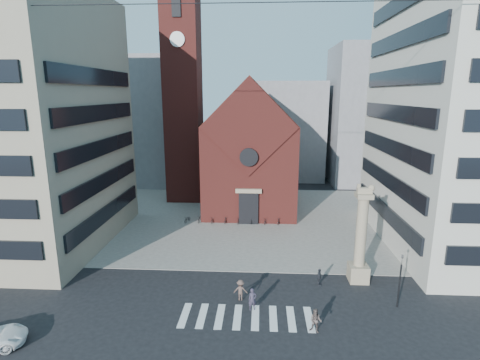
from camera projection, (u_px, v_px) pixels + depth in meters
name	position (u px, v px, depth m)	size (l,w,h in m)	color
ground	(241.00, 295.00, 30.21)	(120.00, 120.00, 0.00)	black
piazza	(249.00, 218.00, 48.68)	(46.00, 30.00, 0.05)	#9A958C
zebra_crossing	(246.00, 317.00, 27.26)	(10.20, 3.20, 0.01)	white
church	(251.00, 151.00, 52.74)	(12.00, 16.65, 18.00)	maroon
campanile	(183.00, 94.00, 54.42)	(5.50, 5.50, 31.20)	maroon
building_left	(13.00, 122.00, 38.32)	(18.00, 20.00, 26.00)	gray
bg_block_left	(143.00, 121.00, 67.72)	(16.00, 14.00, 22.00)	gray
bg_block_mid	(285.00, 130.00, 71.59)	(14.00, 12.00, 18.00)	gray
bg_block_right	(376.00, 116.00, 67.10)	(16.00, 14.00, 24.00)	gray
lion_column	(360.00, 244.00, 31.79)	(1.63, 1.60, 8.68)	gray
traffic_light	(400.00, 280.00, 28.05)	(0.13, 0.16, 4.30)	black
pedestrian_0	(252.00, 299.00, 28.01)	(0.63, 0.41, 1.72)	#342D3F
pedestrian_1	(316.00, 321.00, 25.38)	(0.83, 0.65, 1.71)	#594B47
pedestrian_2	(319.00, 277.00, 31.59)	(0.89, 0.37, 1.52)	#282A30
pedestrian_3	(241.00, 290.00, 29.36)	(1.09, 0.63, 1.69)	brown
scooter_0	(187.00, 219.00, 47.16)	(0.53, 1.51, 0.79)	black
scooter_1	(200.00, 219.00, 47.06)	(0.41, 1.46, 0.88)	black
scooter_2	(213.00, 219.00, 46.98)	(0.53, 1.51, 0.79)	black
scooter_3	(226.00, 219.00, 46.88)	(0.41, 1.46, 0.88)	black
scooter_4	(240.00, 220.00, 46.80)	(0.53, 1.51, 0.79)	black
scooter_5	(253.00, 220.00, 46.69)	(0.41, 1.46, 0.88)	black
scooter_6	(266.00, 220.00, 46.61)	(0.53, 1.51, 0.79)	black
scooter_7	(279.00, 220.00, 46.51)	(0.41, 1.46, 0.88)	black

